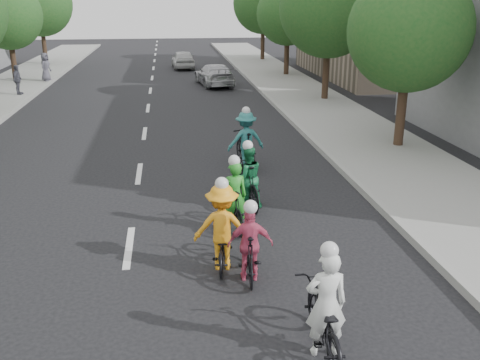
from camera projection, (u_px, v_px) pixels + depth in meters
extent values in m
plane|color=black|center=(129.00, 247.00, 11.27)|extent=(120.00, 120.00, 0.00)
cube|color=gray|center=(344.00, 125.00, 21.64)|extent=(4.00, 80.00, 0.15)
cube|color=#999993|center=(297.00, 126.00, 21.39)|extent=(0.18, 80.00, 0.18)
cube|color=gray|center=(399.00, 13.00, 34.50)|extent=(10.00, 14.00, 8.00)
cylinder|color=black|center=(14.00, 64.00, 32.34)|extent=(0.32, 0.32, 2.27)
sphere|color=#1B531E|center=(7.00, 15.00, 31.42)|extent=(4.00, 4.00, 4.00)
cylinder|color=black|center=(45.00, 49.00, 40.74)|extent=(0.32, 0.32, 2.48)
sphere|color=#1B531E|center=(39.00, 3.00, 39.67)|extent=(4.80, 4.80, 4.80)
cylinder|color=black|center=(401.00, 116.00, 18.21)|extent=(0.32, 0.32, 2.27)
sphere|color=#1B531E|center=(409.00, 30.00, 17.29)|extent=(4.00, 4.00, 4.00)
cylinder|color=black|center=(326.00, 76.00, 26.61)|extent=(0.32, 0.32, 2.48)
sphere|color=#1B531E|center=(329.00, 7.00, 25.54)|extent=(4.80, 4.80, 4.80)
cylinder|color=black|center=(286.00, 59.00, 35.08)|extent=(0.32, 0.32, 2.27)
sphere|color=#1B531E|center=(288.00, 14.00, 34.15)|extent=(4.00, 4.00, 4.00)
cylinder|color=black|center=(263.00, 45.00, 43.47)|extent=(0.32, 0.32, 2.48)
sphere|color=#1B531E|center=(263.00, 3.00, 42.41)|extent=(4.80, 4.80, 4.80)
imported|color=black|center=(247.00, 184.00, 13.33)|extent=(0.82, 1.97, 1.15)
imported|color=#186F3F|center=(248.00, 177.00, 13.17)|extent=(0.85, 0.71, 1.58)
sphere|color=silver|center=(248.00, 146.00, 12.91)|extent=(0.26, 0.26, 0.26)
imported|color=black|center=(222.00, 246.00, 10.40)|extent=(0.77, 1.63, 0.82)
imported|color=#FFA21C|center=(222.00, 227.00, 10.17)|extent=(1.18, 0.79, 1.71)
sphere|color=silver|center=(222.00, 184.00, 9.88)|extent=(0.26, 0.26, 0.26)
imported|color=black|center=(323.00, 320.00, 7.86)|extent=(0.74, 1.94, 1.01)
imported|color=white|center=(326.00, 304.00, 7.66)|extent=(0.62, 0.42, 1.66)
sphere|color=silver|center=(329.00, 250.00, 7.38)|extent=(0.26, 0.26, 0.26)
imported|color=black|center=(249.00, 254.00, 9.95)|extent=(0.57, 1.59, 0.94)
imported|color=#D24A6E|center=(250.00, 244.00, 9.77)|extent=(0.87, 0.42, 1.43)
sphere|color=silver|center=(251.00, 207.00, 9.53)|extent=(0.26, 0.26, 0.26)
imported|color=black|center=(234.00, 208.00, 12.04)|extent=(0.68, 1.68, 0.98)
imported|color=green|center=(234.00, 197.00, 11.84)|extent=(0.64, 0.46, 1.62)
sphere|color=silver|center=(234.00, 161.00, 11.57)|extent=(0.26, 0.26, 0.26)
imported|color=black|center=(245.00, 149.00, 16.45)|extent=(0.83, 1.96, 1.14)
imported|color=#287876|center=(246.00, 140.00, 16.26)|extent=(1.22, 0.82, 1.75)
sphere|color=silver|center=(246.00, 111.00, 15.97)|extent=(0.26, 0.26, 0.26)
imported|color=#ABABAF|center=(214.00, 75.00, 31.60)|extent=(2.34, 4.54, 1.26)
imported|color=silver|center=(183.00, 59.00, 39.15)|extent=(1.71, 3.90, 1.31)
imported|color=#4E4E5B|center=(17.00, 80.00, 27.77)|extent=(0.48, 0.93, 1.52)
imported|color=#514F5C|center=(45.00, 67.00, 32.29)|extent=(0.76, 0.94, 1.67)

